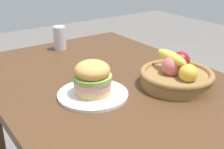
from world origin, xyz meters
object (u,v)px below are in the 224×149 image
(plate, at_px, (93,94))
(fruit_basket, at_px, (177,75))
(sandwich, at_px, (92,77))
(soda_can, at_px, (60,38))

(plate, xyz_separation_m, fruit_basket, (0.11, 0.32, 0.04))
(sandwich, bearing_deg, plate, 0.00)
(sandwich, relative_size, fruit_basket, 0.49)
(soda_can, relative_size, fruit_basket, 0.43)
(soda_can, bearing_deg, sandwich, -14.28)
(plate, xyz_separation_m, soda_can, (-0.57, 0.15, 0.06))
(fruit_basket, bearing_deg, soda_can, -165.72)
(sandwich, relative_size, soda_can, 1.13)
(soda_can, bearing_deg, fruit_basket, 14.28)
(plate, distance_m, fruit_basket, 0.34)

